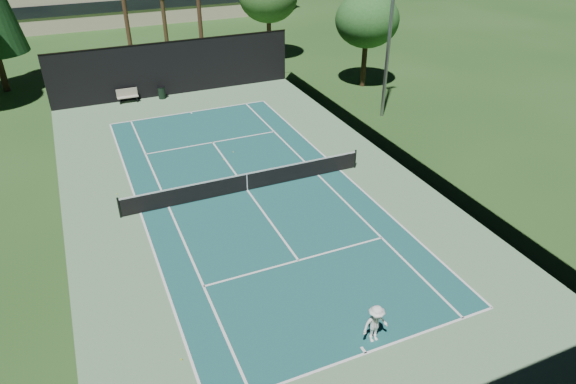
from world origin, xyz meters
name	(u,v)px	position (x,y,z in m)	size (l,w,h in m)	color
ground	(247,191)	(0.00, 0.00, 0.00)	(160.00, 160.00, 0.00)	#23491B
apron_slab	(247,190)	(0.00, 0.00, 0.01)	(18.00, 32.00, 0.01)	#628C62
court_surface	(247,190)	(0.00, 0.00, 0.01)	(10.97, 23.77, 0.01)	#1A5554
court_lines	(247,190)	(0.00, 0.00, 0.02)	(11.07, 23.87, 0.01)	white
tennis_net	(247,181)	(0.00, 0.00, 0.56)	(12.90, 0.10, 1.10)	black
fence	(245,155)	(0.00, 0.06, 2.01)	(18.04, 32.05, 4.03)	black
player	(376,324)	(0.57, -11.46, 0.76)	(0.98, 0.56, 1.52)	white
tennis_ball_a	(182,359)	(-5.77, -9.67, 0.04)	(0.07, 0.07, 0.07)	#C2D12F
tennis_ball_b	(224,159)	(-0.08, 3.87, 0.04)	(0.07, 0.07, 0.07)	#C6E233
tennis_ball_c	(233,152)	(0.74, 4.58, 0.03)	(0.06, 0.06, 0.06)	#C2D330
tennis_ball_d	(117,194)	(-6.28, 2.31, 0.03)	(0.06, 0.06, 0.06)	#B2CE2F
park_bench	(127,95)	(-3.72, 15.64, 0.55)	(1.50, 0.45, 1.02)	#BFB49E
trash_bin	(162,92)	(-1.26, 15.45, 0.48)	(0.56, 0.56, 0.95)	black
decid_tree_b	(367,20)	(14.00, 12.00, 5.08)	(4.80, 4.80, 7.14)	#402B1B
light_pole	(391,20)	(12.00, 6.00, 6.46)	(0.90, 0.25, 12.22)	gray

